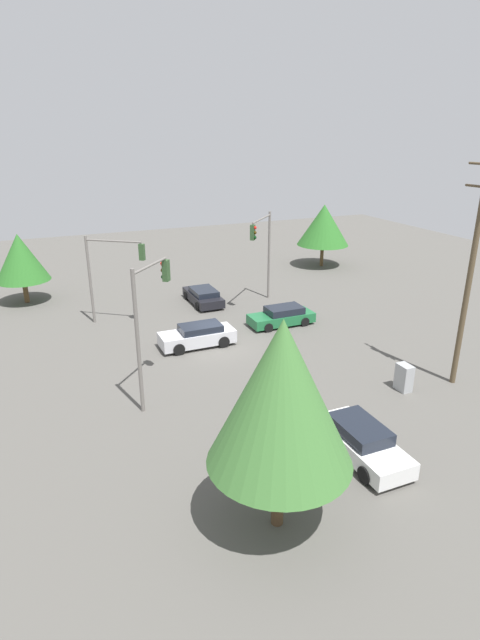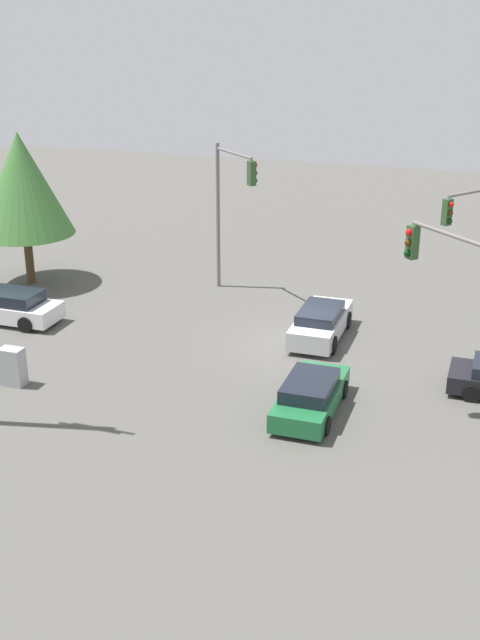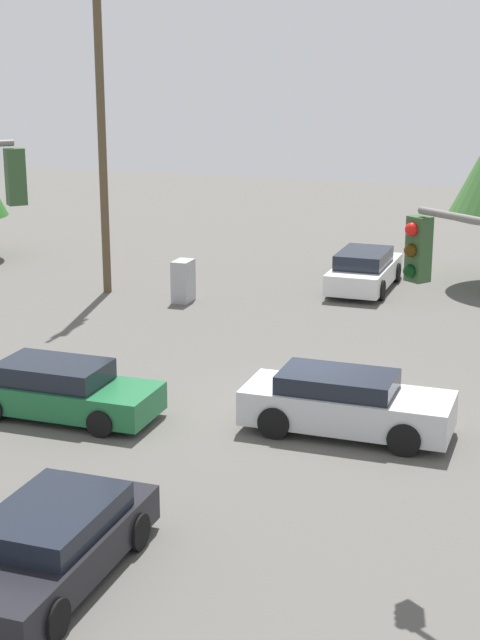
% 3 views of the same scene
% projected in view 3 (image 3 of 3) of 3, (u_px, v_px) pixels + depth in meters
% --- Properties ---
extents(ground_plane, '(80.00, 80.00, 0.00)m').
position_uv_depth(ground_plane, '(304.00, 418.00, 22.48)').
color(ground_plane, '#54514C').
extents(sedan_white, '(4.55, 1.95, 1.40)m').
position_uv_depth(sedan_white, '(364.00, 270.00, 34.18)').
color(sedan_white, silver).
rests_on(sedan_white, ground_plane).
extents(sedan_silver, '(1.86, 4.57, 1.37)m').
position_uv_depth(sedan_silver, '(345.00, 403.00, 21.47)').
color(sedan_silver, silver).
rests_on(sedan_silver, ground_plane).
extents(sedan_green, '(1.87, 4.44, 1.28)m').
position_uv_depth(sedan_green, '(61.00, 390.00, 22.47)').
color(sedan_green, '#1E6638').
rests_on(sedan_green, ground_plane).
extents(sedan_dark, '(4.50, 2.02, 1.20)m').
position_uv_depth(sedan_dark, '(49.00, 545.00, 15.57)').
color(sedan_dark, black).
rests_on(sedan_dark, ground_plane).
extents(utility_pole_tall, '(2.20, 0.28, 11.57)m').
position_uv_depth(utility_pole_tall, '(101.00, 113.00, 32.32)').
color(utility_pole_tall, brown).
rests_on(utility_pole_tall, ground_plane).
extents(electrical_cabinet, '(0.84, 0.56, 1.40)m').
position_uv_depth(electrical_cabinet, '(183.00, 281.00, 32.51)').
color(electrical_cabinet, '#9EA0A3').
rests_on(electrical_cabinet, ground_plane).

